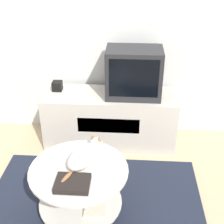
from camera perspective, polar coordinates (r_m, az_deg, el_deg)
The scene contains 9 objects.
ground_plane at distance 2.67m, azimuth -3.56°, elevation -18.37°, with size 12.00×12.00×0.00m, color tan.
wall_back at distance 3.23m, azimuth -1.23°, elevation 17.45°, with size 8.00×0.05×2.60m.
rug at distance 2.66m, azimuth -3.56°, elevation -18.23°, with size 1.81×1.44×0.02m.
tv_stand at distance 3.30m, azimuth -0.36°, elevation -1.24°, with size 1.36×0.46×0.57m.
tv at distance 3.06m, azimuth 4.01°, elevation 7.17°, with size 0.54×0.35×0.48m.
speaker at distance 3.28m, azimuth -9.97°, elevation 4.71°, with size 0.10×0.10×0.10m.
coffee_table at distance 2.44m, azimuth -5.87°, elevation -13.32°, with size 0.73×0.73×0.47m.
dvd_box at distance 2.19m, azimuth -7.22°, elevation -12.81°, with size 0.24×0.19×0.04m.
cat at distance 2.36m, azimuth -4.97°, elevation -7.86°, with size 0.30×0.52×0.13m.
Camera 1 is at (0.28, -1.77, 1.99)m, focal length 50.00 mm.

